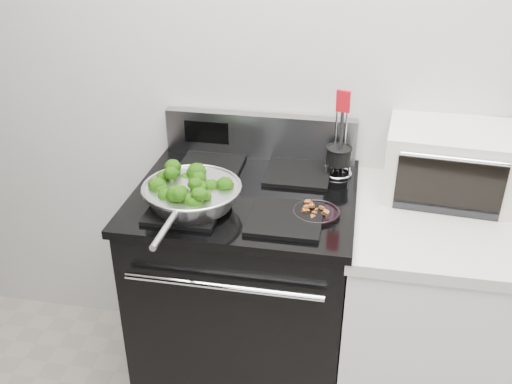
% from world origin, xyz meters
% --- Properties ---
extents(back_wall, '(4.00, 0.02, 2.70)m').
position_xyz_m(back_wall, '(0.00, 1.75, 1.35)').
color(back_wall, beige).
rests_on(back_wall, ground).
extents(gas_range, '(0.79, 0.69, 1.13)m').
position_xyz_m(gas_range, '(-0.30, 1.41, 0.49)').
color(gas_range, black).
rests_on(gas_range, floor).
extents(counter, '(0.62, 0.68, 0.92)m').
position_xyz_m(counter, '(0.39, 1.41, 0.46)').
color(counter, white).
rests_on(counter, floor).
extents(skillet, '(0.34, 0.53, 0.07)m').
position_xyz_m(skillet, '(-0.45, 1.26, 1.00)').
color(skillet, silver).
rests_on(skillet, gas_range).
extents(broccoli_pile, '(0.26, 0.26, 0.09)m').
position_xyz_m(broccoli_pile, '(-0.45, 1.27, 1.02)').
color(broccoli_pile, black).
rests_on(broccoli_pile, skillet).
extents(bacon_plate, '(0.16, 0.16, 0.04)m').
position_xyz_m(bacon_plate, '(-0.04, 1.30, 0.97)').
color(bacon_plate, black).
rests_on(bacon_plate, gas_range).
extents(utensil_holder, '(0.11, 0.11, 0.34)m').
position_xyz_m(utensil_holder, '(0.02, 1.61, 1.01)').
color(utensil_holder, silver).
rests_on(utensil_holder, gas_range).
extents(toaster_oven, '(0.46, 0.37, 0.25)m').
position_xyz_m(toaster_oven, '(0.41, 1.59, 1.05)').
color(toaster_oven, white).
rests_on(toaster_oven, counter).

